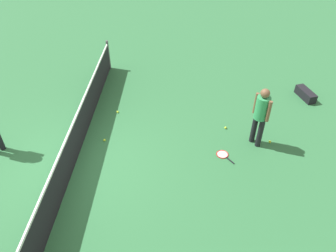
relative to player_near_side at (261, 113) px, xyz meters
The scene contains 9 objects.
ground_plane 4.83m from the player_near_side, 101.62° to the left, with size 40.00×40.00×0.00m, color #2D6B3D.
court_net 4.75m from the player_near_side, 101.62° to the left, with size 10.09×0.09×1.07m.
player_near_side is the anchor object (origin of this frame).
tennis_racket_near_player 1.43m from the player_near_side, 119.60° to the left, with size 0.57×0.49×0.03m.
tennis_ball_near_player 4.21m from the player_near_side, 72.21° to the left, with size 0.07×0.07×0.07m, color #C6E033.
tennis_ball_midcourt 1.06m from the player_near_side, 85.55° to the right, with size 0.07×0.07×0.07m, color #C6E033.
tennis_ball_baseline 1.35m from the player_near_side, 50.19° to the left, with size 0.07×0.07×0.07m, color #C6E033.
tennis_ball_stray_left 4.17m from the player_near_side, 90.79° to the left, with size 0.07×0.07×0.07m, color #C6E033.
equipment_bag 3.18m from the player_near_side, 40.74° to the right, with size 0.85×0.51×0.28m.
Camera 1 is at (-5.68, -2.53, 5.78)m, focal length 34.64 mm.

